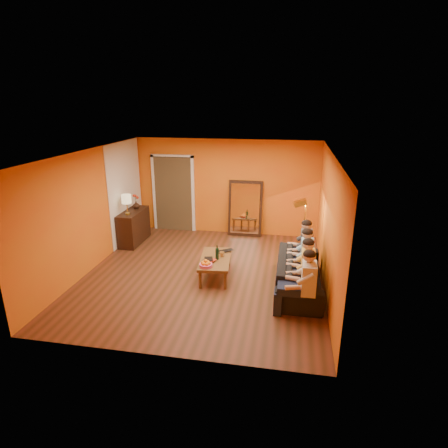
% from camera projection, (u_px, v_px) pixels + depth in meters
% --- Properties ---
extents(room_shell, '(5.00, 5.50, 2.60)m').
position_uv_depth(room_shell, '(207.00, 212.00, 8.01)').
color(room_shell, brown).
rests_on(room_shell, ground).
extents(white_accent, '(0.02, 1.90, 2.58)m').
position_uv_depth(white_accent, '(126.00, 192.00, 9.72)').
color(white_accent, white).
rests_on(white_accent, wall_left).
extents(doorway_recess, '(1.06, 0.30, 2.10)m').
position_uv_depth(doorway_recess, '(175.00, 193.00, 10.64)').
color(doorway_recess, '#3F2D19').
rests_on(doorway_recess, floor).
extents(door_jamb_left, '(0.08, 0.06, 2.20)m').
position_uv_depth(door_jamb_left, '(154.00, 193.00, 10.63)').
color(door_jamb_left, white).
rests_on(door_jamb_left, wall_back).
extents(door_jamb_right, '(0.08, 0.06, 2.20)m').
position_uv_depth(door_jamb_right, '(193.00, 195.00, 10.43)').
color(door_jamb_right, white).
rests_on(door_jamb_right, wall_back).
extents(door_header, '(1.22, 0.06, 0.08)m').
position_uv_depth(door_header, '(172.00, 156.00, 10.19)').
color(door_header, white).
rests_on(door_header, wall_back).
extents(mirror_frame, '(0.92, 0.27, 1.51)m').
position_uv_depth(mirror_frame, '(245.00, 208.00, 10.20)').
color(mirror_frame, black).
rests_on(mirror_frame, floor).
extents(mirror_glass, '(0.78, 0.21, 1.35)m').
position_uv_depth(mirror_glass, '(245.00, 209.00, 10.16)').
color(mirror_glass, white).
rests_on(mirror_glass, mirror_frame).
extents(sideboard, '(0.44, 1.18, 0.85)m').
position_uv_depth(sideboard, '(134.00, 227.00, 9.77)').
color(sideboard, black).
rests_on(sideboard, floor).
extents(table_lamp, '(0.24, 0.24, 0.51)m').
position_uv_depth(table_lamp, '(127.00, 205.00, 9.28)').
color(table_lamp, beige).
rests_on(table_lamp, sideboard).
extents(sofa, '(2.19, 0.86, 0.64)m').
position_uv_depth(sofa, '(299.00, 273.00, 7.41)').
color(sofa, black).
rests_on(sofa, floor).
extents(coffee_table, '(0.75, 1.28, 0.42)m').
position_uv_depth(coffee_table, '(215.00, 267.00, 7.92)').
color(coffee_table, brown).
rests_on(coffee_table, floor).
extents(floor_lamp, '(0.31, 0.26, 1.44)m').
position_uv_depth(floor_lamp, '(304.00, 231.00, 8.58)').
color(floor_lamp, gold).
rests_on(floor_lamp, floor).
extents(dog, '(0.41, 0.59, 0.67)m').
position_uv_depth(dog, '(304.00, 273.00, 7.37)').
color(dog, '#996A45').
rests_on(dog, floor).
extents(person_far_left, '(0.70, 0.44, 1.22)m').
position_uv_depth(person_far_left, '(308.00, 284.00, 6.36)').
color(person_far_left, beige).
rests_on(person_far_left, sofa).
extents(person_mid_left, '(0.70, 0.44, 1.22)m').
position_uv_depth(person_mid_left, '(307.00, 270.00, 6.87)').
color(person_mid_left, gold).
rests_on(person_mid_left, sofa).
extents(person_mid_right, '(0.70, 0.44, 1.22)m').
position_uv_depth(person_mid_right, '(307.00, 258.00, 7.39)').
color(person_mid_right, '#8AB7D5').
rests_on(person_mid_right, sofa).
extents(person_far_right, '(0.70, 0.44, 1.22)m').
position_uv_depth(person_far_right, '(306.00, 248.00, 7.90)').
color(person_far_right, '#313136').
rests_on(person_far_right, sofa).
extents(fruit_bowl, '(0.26, 0.26, 0.16)m').
position_uv_depth(fruit_bowl, '(206.00, 263.00, 7.43)').
color(fruit_bowl, '#DB4D82').
rests_on(fruit_bowl, coffee_table).
extents(wine_bottle, '(0.07, 0.07, 0.31)m').
position_uv_depth(wine_bottle, '(217.00, 252.00, 7.75)').
color(wine_bottle, black).
rests_on(wine_bottle, coffee_table).
extents(tumbler, '(0.12, 0.12, 0.10)m').
position_uv_depth(tumbler, '(222.00, 254.00, 7.93)').
color(tumbler, '#B27F3F').
rests_on(tumbler, coffee_table).
extents(laptop, '(0.42, 0.39, 0.03)m').
position_uv_depth(laptop, '(227.00, 252.00, 8.14)').
color(laptop, black).
rests_on(laptop, coffee_table).
extents(book_lower, '(0.18, 0.23, 0.02)m').
position_uv_depth(book_lower, '(205.00, 261.00, 7.69)').
color(book_lower, black).
rests_on(book_lower, coffee_table).
extents(book_mid, '(0.28, 0.32, 0.02)m').
position_uv_depth(book_mid, '(205.00, 260.00, 7.70)').
color(book_mid, red).
rests_on(book_mid, book_lower).
extents(book_upper, '(0.22, 0.26, 0.02)m').
position_uv_depth(book_upper, '(205.00, 259.00, 7.67)').
color(book_upper, black).
rests_on(book_upper, book_mid).
extents(vase, '(0.19, 0.19, 0.19)m').
position_uv_depth(vase, '(136.00, 205.00, 9.84)').
color(vase, black).
rests_on(vase, sideboard).
extents(flowers, '(0.17, 0.17, 0.39)m').
position_uv_depth(flowers, '(136.00, 197.00, 9.77)').
color(flowers, red).
rests_on(flowers, vase).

